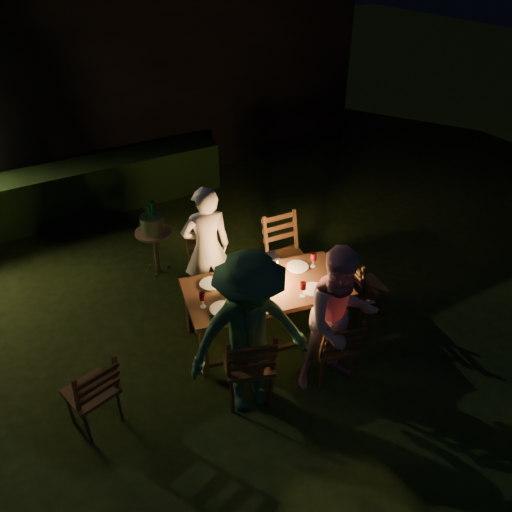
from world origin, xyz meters
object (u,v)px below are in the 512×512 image
dining_table (266,291)px  chair_near_left (248,375)px  chair_end (364,296)px  bottle_bucket_b (154,218)px  chair_near_right (332,356)px  bottle_table (244,280)px  chair_far_right (286,268)px  side_table (154,236)px  person_opp_left (250,335)px  person_house_side (207,248)px  person_opp_right (339,320)px  chair_far_left (210,286)px  ice_bucket (152,224)px  bottle_bucket_a (149,223)px  chair_spare (95,403)px  lantern (269,271)px

dining_table → chair_near_left: chair_near_left is taller
chair_end → bottle_bucket_b: bottle_bucket_b is taller
chair_near_right → bottle_table: 1.19m
chair_far_right → side_table: chair_far_right is taller
side_table → bottle_bucket_b: bottle_bucket_b is taller
dining_table → person_opp_left: 0.96m
dining_table → person_house_side: (-0.27, 0.90, 0.14)m
person_opp_right → person_opp_left: size_ratio=0.92×
chair_far_left → chair_end: (1.48, -1.11, -0.00)m
person_house_side → chair_far_right: bearing=177.2°
dining_table → bottle_bucket_b: size_ratio=5.87×
ice_bucket → bottle_bucket_a: bottle_bucket_a is taller
chair_near_left → ice_bucket: bearing=109.5°
chair_far_left → chair_spare: bearing=40.0°
dining_table → bottle_bucket_a: bearing=121.7°
dining_table → chair_far_left: bearing=120.4°
chair_near_right → bottle_bucket_b: bearing=122.8°
person_opp_right → side_table: 2.87m
person_house_side → bottle_bucket_b: size_ratio=4.93×
chair_spare → bottle_bucket_b: 2.58m
chair_far_right → ice_bucket: size_ratio=3.45×
chair_spare → person_house_side: (1.71, 1.10, 0.51)m
person_house_side → lantern: person_house_side is taller
chair_end → bottle_bucket_a: bottle_bucket_a is taller
chair_near_left → person_opp_left: bearing=-78.9°
chair_end → bottle_table: 1.59m
chair_end → bottle_bucket_b: (-1.74, 2.13, 0.52)m
dining_table → bottle_bucket_b: bottle_bucket_b is taller
chair_near_left → chair_far_right: bearing=64.8°
bottle_bucket_a → bottle_bucket_b: 0.13m
chair_near_left → chair_end: (1.81, 0.40, -0.04)m
lantern → bottle_table: (-0.30, 0.01, -0.02)m
dining_table → side_table: dining_table is taller
chair_end → ice_bucket: (-1.79, 2.09, 0.47)m
chair_near_right → side_table: (-0.86, 2.68, 0.28)m
chair_near_left → ice_bucket: (0.02, 2.49, 0.44)m
bottle_bucket_a → bottle_table: bearing=-77.3°
chair_spare → lantern: lantern is taller
chair_far_right → side_table: bearing=-38.3°
chair_near_left → ice_bucket: 2.53m
chair_far_left → chair_far_right: size_ratio=0.88×
person_house_side → bottle_table: size_ratio=5.63×
bottle_table → bottle_bucket_b: size_ratio=0.88×
chair_near_right → chair_end: chair_near_right is taller
chair_end → chair_spare: (-3.18, 0.06, 0.01)m
chair_near_left → side_table: size_ratio=1.61×
bottle_bucket_a → lantern: bearing=-68.4°
chair_near_left → bottle_bucket_b: chair_near_left is taller
ice_bucket → chair_near_left: bearing=-90.5°
lantern → side_table: (-0.64, 1.79, -0.32)m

